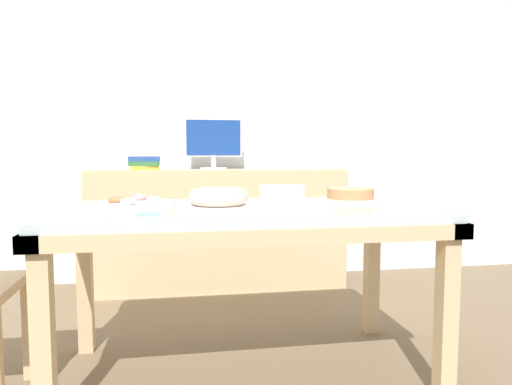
{
  "coord_description": "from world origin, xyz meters",
  "views": [
    {
      "loc": [
        -0.29,
        -2.0,
        1.0
      ],
      "look_at": [
        0.05,
        0.03,
        0.83
      ],
      "focal_mm": 32.0,
      "sensor_mm": 36.0,
      "label": 1
    }
  ],
  "objects_px": {
    "cake_chocolate_round": "(350,195)",
    "book_stack": "(144,163)",
    "computer_monitor": "(214,144)",
    "tealight_near_cakes": "(171,215)",
    "tealight_right_edge": "(332,204)",
    "plate_stack": "(282,195)",
    "tealight_near_front": "(300,200)",
    "tealight_left_edge": "(377,211)",
    "cake_golden_bundt": "(218,198)",
    "pastry_platter": "(134,202)"
  },
  "relations": [
    {
      "from": "cake_chocolate_round",
      "to": "book_stack",
      "type": "bearing_deg",
      "value": 131.28
    },
    {
      "from": "computer_monitor",
      "to": "tealight_near_cakes",
      "type": "relative_size",
      "value": 10.6
    },
    {
      "from": "book_stack",
      "to": "tealight_right_edge",
      "type": "relative_size",
      "value": 5.84
    },
    {
      "from": "computer_monitor",
      "to": "book_stack",
      "type": "bearing_deg",
      "value": 179.84
    },
    {
      "from": "cake_chocolate_round",
      "to": "plate_stack",
      "type": "height_order",
      "value": "plate_stack"
    },
    {
      "from": "computer_monitor",
      "to": "tealight_near_front",
      "type": "xyz_separation_m",
      "value": [
        0.33,
        -1.25,
        -0.3
      ]
    },
    {
      "from": "cake_chocolate_round",
      "to": "tealight_near_front",
      "type": "height_order",
      "value": "cake_chocolate_round"
    },
    {
      "from": "cake_chocolate_round",
      "to": "plate_stack",
      "type": "bearing_deg",
      "value": -160.58
    },
    {
      "from": "book_stack",
      "to": "plate_stack",
      "type": "height_order",
      "value": "book_stack"
    },
    {
      "from": "tealight_left_edge",
      "to": "tealight_near_cakes",
      "type": "relative_size",
      "value": 1.0
    },
    {
      "from": "cake_golden_bundt",
      "to": "tealight_near_cakes",
      "type": "relative_size",
      "value": 7.26
    },
    {
      "from": "computer_monitor",
      "to": "book_stack",
      "type": "height_order",
      "value": "computer_monitor"
    },
    {
      "from": "plate_stack",
      "to": "tealight_near_cakes",
      "type": "height_order",
      "value": "plate_stack"
    },
    {
      "from": "book_stack",
      "to": "tealight_right_edge",
      "type": "xyz_separation_m",
      "value": [
        0.92,
        -1.47,
        -0.16
      ]
    },
    {
      "from": "cake_golden_bundt",
      "to": "plate_stack",
      "type": "distance_m",
      "value": 0.3
    },
    {
      "from": "cake_golden_bundt",
      "to": "tealight_right_edge",
      "type": "bearing_deg",
      "value": -4.42
    },
    {
      "from": "tealight_near_cakes",
      "to": "cake_chocolate_round",
      "type": "bearing_deg",
      "value": 28.58
    },
    {
      "from": "cake_chocolate_round",
      "to": "pastry_platter",
      "type": "distance_m",
      "value": 1.05
    },
    {
      "from": "pastry_platter",
      "to": "tealight_right_edge",
      "type": "height_order",
      "value": "pastry_platter"
    },
    {
      "from": "plate_stack",
      "to": "tealight_near_cakes",
      "type": "distance_m",
      "value": 0.6
    },
    {
      "from": "cake_chocolate_round",
      "to": "pastry_platter",
      "type": "xyz_separation_m",
      "value": [
        -1.05,
        -0.0,
        -0.02
      ]
    },
    {
      "from": "cake_golden_bundt",
      "to": "tealight_near_cakes",
      "type": "xyz_separation_m",
      "value": [
        -0.2,
        -0.3,
        -0.03
      ]
    },
    {
      "from": "computer_monitor",
      "to": "pastry_platter",
      "type": "height_order",
      "value": "computer_monitor"
    },
    {
      "from": "book_stack",
      "to": "tealight_right_edge",
      "type": "height_order",
      "value": "book_stack"
    },
    {
      "from": "tealight_near_cakes",
      "to": "book_stack",
      "type": "bearing_deg",
      "value": 97.2
    },
    {
      "from": "book_stack",
      "to": "pastry_platter",
      "type": "xyz_separation_m",
      "value": [
        0.04,
        -1.25,
        -0.16
      ]
    },
    {
      "from": "cake_golden_bundt",
      "to": "pastry_platter",
      "type": "bearing_deg",
      "value": 154.95
    },
    {
      "from": "tealight_right_edge",
      "to": "tealight_near_cakes",
      "type": "relative_size",
      "value": 1.0
    },
    {
      "from": "tealight_near_cakes",
      "to": "plate_stack",
      "type": "bearing_deg",
      "value": 34.71
    },
    {
      "from": "pastry_platter",
      "to": "tealight_near_front",
      "type": "bearing_deg",
      "value": 0.05
    },
    {
      "from": "cake_chocolate_round",
      "to": "plate_stack",
      "type": "relative_size",
      "value": 1.52
    },
    {
      "from": "pastry_platter",
      "to": "tealight_left_edge",
      "type": "height_order",
      "value": "pastry_platter"
    },
    {
      "from": "tealight_left_edge",
      "to": "cake_chocolate_round",
      "type": "bearing_deg",
      "value": 80.45
    },
    {
      "from": "cake_golden_bundt",
      "to": "pastry_platter",
      "type": "distance_m",
      "value": 0.42
    },
    {
      "from": "cake_golden_bundt",
      "to": "plate_stack",
      "type": "xyz_separation_m",
      "value": [
        0.3,
        0.04,
        0.0
      ]
    },
    {
      "from": "computer_monitor",
      "to": "cake_chocolate_round",
      "type": "bearing_deg",
      "value": -64.66
    },
    {
      "from": "plate_stack",
      "to": "tealight_near_cakes",
      "type": "relative_size",
      "value": 5.25
    },
    {
      "from": "book_stack",
      "to": "tealight_left_edge",
      "type": "height_order",
      "value": "book_stack"
    },
    {
      "from": "cake_chocolate_round",
      "to": "tealight_left_edge",
      "type": "distance_m",
      "value": 0.5
    },
    {
      "from": "cake_chocolate_round",
      "to": "cake_golden_bundt",
      "type": "bearing_deg",
      "value": -165.21
    },
    {
      "from": "cake_chocolate_round",
      "to": "tealight_near_front",
      "type": "distance_m",
      "value": 0.26
    },
    {
      "from": "cake_golden_bundt",
      "to": "tealight_near_front",
      "type": "xyz_separation_m",
      "value": [
        0.42,
        0.18,
        -0.03
      ]
    },
    {
      "from": "pastry_platter",
      "to": "tealight_left_edge",
      "type": "relative_size",
      "value": 9.36
    },
    {
      "from": "tealight_left_edge",
      "to": "tealight_near_cakes",
      "type": "height_order",
      "value": "same"
    },
    {
      "from": "computer_monitor",
      "to": "plate_stack",
      "type": "relative_size",
      "value": 2.02
    },
    {
      "from": "tealight_right_edge",
      "to": "tealight_near_cakes",
      "type": "bearing_deg",
      "value": -159.81
    },
    {
      "from": "cake_chocolate_round",
      "to": "cake_golden_bundt",
      "type": "relative_size",
      "value": 1.1
    },
    {
      "from": "pastry_platter",
      "to": "tealight_near_cakes",
      "type": "distance_m",
      "value": 0.51
    },
    {
      "from": "tealight_right_edge",
      "to": "tealight_near_front",
      "type": "height_order",
      "value": "same"
    },
    {
      "from": "book_stack",
      "to": "tealight_left_edge",
      "type": "distance_m",
      "value": 2.02
    }
  ]
}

